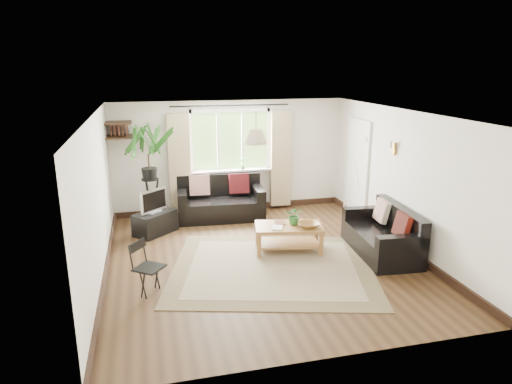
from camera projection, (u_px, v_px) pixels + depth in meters
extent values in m
plane|color=#311E10|center=(262.00, 259.00, 7.59)|extent=(5.50, 5.50, 0.00)
plane|color=white|center=(262.00, 114.00, 6.93)|extent=(5.50, 5.50, 0.00)
cube|color=silver|center=(230.00, 157.00, 9.83)|extent=(5.00, 0.02, 2.40)
cube|color=silver|center=(328.00, 258.00, 4.69)|extent=(5.00, 0.02, 2.40)
cube|color=silver|center=(97.00, 200.00, 6.69)|extent=(0.02, 5.50, 2.40)
cube|color=silver|center=(403.00, 180.00, 7.83)|extent=(0.02, 5.50, 2.40)
cube|color=#C4B598|center=(272.00, 267.00, 7.25)|extent=(3.73, 3.42, 0.02)
cube|color=silver|center=(357.00, 170.00, 9.47)|extent=(0.06, 0.96, 2.06)
imported|color=#286126|center=(295.00, 215.00, 7.80)|extent=(0.37, 0.35, 0.32)
imported|color=brown|center=(309.00, 225.00, 7.69)|extent=(0.36, 0.36, 0.08)
imported|color=white|center=(272.00, 227.00, 7.68)|extent=(0.25, 0.28, 0.02)
imported|color=#573022|center=(275.00, 223.00, 7.90)|extent=(0.23, 0.27, 0.02)
cube|color=black|center=(155.00, 223.00, 8.68)|extent=(0.88, 0.86, 0.42)
imported|color=#2D6023|center=(243.00, 163.00, 9.81)|extent=(0.14, 0.10, 0.27)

